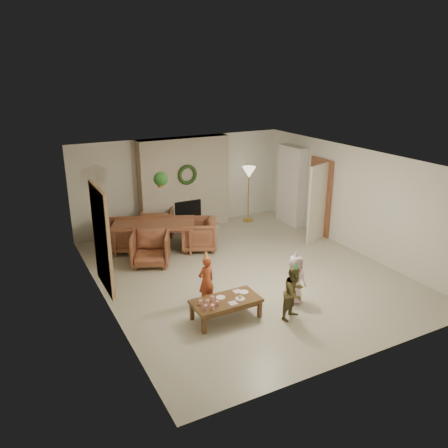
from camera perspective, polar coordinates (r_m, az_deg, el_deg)
floor at (r=9.97m, az=2.61°, el=-6.11°), size 7.00×7.00×0.00m
ceiling at (r=9.18m, az=2.85°, el=8.12°), size 7.00×7.00×0.00m
wall_back at (r=12.53m, az=-5.38°, el=5.26°), size 7.00×0.00×7.00m
wall_front at (r=6.95m, az=17.51°, el=-7.56°), size 7.00×0.00×7.00m
wall_left at (r=8.48m, az=-15.10°, el=-2.33°), size 0.00×7.00×7.00m
wall_right at (r=11.26m, az=16.06°, el=2.95°), size 0.00×7.00×7.00m
fireplace_mass at (r=12.35m, az=-5.02°, el=5.06°), size 2.50×0.40×2.50m
fireplace_hearth at (r=12.39m, az=-4.24°, el=-0.63°), size 1.60×0.30×0.12m
fireplace_firebox at (r=12.41m, az=-4.59°, el=1.30°), size 0.75×0.12×0.75m
fireplace_wreath at (r=12.07m, az=-4.64°, el=6.20°), size 0.54×0.10×0.54m
floor_lamp_base at (r=13.24m, az=3.05°, el=0.52°), size 0.30×0.30×0.03m
floor_lamp_post at (r=13.02m, az=3.11°, el=3.56°), size 0.03×0.03×1.43m
floor_lamp_shade at (r=12.85m, az=3.16°, el=6.52°), size 0.38×0.38×0.32m
bookshelf_carcass at (r=12.89m, az=8.52°, el=4.85°), size 0.30×1.00×2.20m
bookshelf_shelf_a at (r=13.06m, az=8.31°, el=2.08°), size 0.30×0.92×0.03m
bookshelf_shelf_b at (r=12.95m, az=8.39°, el=3.77°), size 0.30×0.92×0.03m
bookshelf_shelf_c at (r=12.84m, az=8.48°, el=5.48°), size 0.30×0.92×0.03m
bookshelf_shelf_d at (r=12.76m, az=8.57°, el=7.23°), size 0.30×0.92×0.03m
books_row_lower at (r=12.89m, az=8.65°, el=2.48°), size 0.20×0.40×0.24m
books_row_mid at (r=12.94m, az=8.22°, el=4.41°), size 0.20×0.44×0.24m
books_row_upper at (r=12.72m, az=8.70°, el=5.94°), size 0.20×0.36×0.22m
door_frame at (r=12.15m, az=11.99°, el=3.34°), size 0.05×0.86×2.04m
door_leaf at (r=11.64m, az=11.70°, el=2.56°), size 0.77×0.32×2.00m
curtain_panel at (r=8.67m, az=-15.15°, el=-1.85°), size 0.06×1.20×2.00m
dining_table at (r=11.15m, az=-8.76°, el=-1.57°), size 2.25×1.82×0.69m
dining_chair_near at (r=10.34m, az=-9.23°, el=-3.09°), size 1.09×1.10×0.76m
dining_chair_far at (r=11.94m, az=-8.38°, el=0.07°), size 1.09×1.10×0.76m
dining_chair_left at (r=11.26m, az=-13.15°, el=-1.45°), size 1.10×1.09×0.76m
dining_chair_right at (r=11.07m, az=-3.20°, el=-1.31°), size 1.10×1.09×0.76m
hanging_plant_cord at (r=10.05m, az=-8.04°, el=6.90°), size 0.01×0.01×0.70m
hanging_plant_pot at (r=10.13m, az=-7.95°, el=4.97°), size 0.16×0.16×0.12m
hanging_plant_foliage at (r=10.10m, az=-7.98°, el=5.63°), size 0.32×0.32×0.32m
coffee_table_top at (r=8.12m, az=0.24°, el=-9.67°), size 1.22×0.62×0.06m
coffee_table_apron at (r=8.15m, az=0.24°, el=-10.08°), size 1.13×0.52×0.07m
coffee_leg_fl at (r=7.81m, az=-2.54°, el=-12.57°), size 0.07×0.07×0.32m
coffee_leg_fr at (r=8.27m, az=4.50°, el=-10.64°), size 0.07×0.07×0.32m
coffee_leg_bl at (r=8.20m, az=-4.06°, el=-10.93°), size 0.07×0.07×0.32m
coffee_leg_br at (r=8.64m, az=2.72°, el=-9.21°), size 0.07×0.07×0.32m
cup_a at (r=7.79m, az=-2.34°, el=-10.44°), size 0.07×0.07×0.08m
cup_b at (r=7.94m, az=-2.94°, el=-9.84°), size 0.07×0.07×0.08m
cup_c at (r=7.80m, az=-1.44°, el=-10.41°), size 0.07×0.07×0.08m
cup_d at (r=7.94m, az=-2.05°, el=-9.81°), size 0.07×0.07×0.08m
cup_e at (r=7.91m, az=-0.82°, el=-9.95°), size 0.07×0.07×0.08m
cup_f at (r=8.05m, az=-1.44°, el=-9.37°), size 0.07×0.07×0.08m
plate_a at (r=8.17m, az=-0.43°, el=-9.21°), size 0.17×0.17×0.01m
plate_b at (r=8.13m, az=2.03°, el=-9.38°), size 0.17×0.17×0.01m
plate_c at (r=8.36m, az=2.51°, el=-8.54°), size 0.17×0.17×0.01m
food_scoop at (r=8.12m, az=2.04°, el=-9.15°), size 0.07×0.07×0.07m
napkin_left at (r=8.00m, az=1.12°, el=-9.92°), size 0.14×0.14×0.01m
napkin_right at (r=8.37m, az=1.69°, el=-8.48°), size 0.14×0.14×0.01m
child_red at (r=8.50m, az=-2.25°, el=-7.20°), size 0.39×0.30×0.97m
party_hat_red at (r=8.28m, az=-2.30°, el=-3.93°), size 0.15×0.15×0.18m
child_plaid at (r=8.17m, az=8.83°, el=-8.53°), size 0.58×0.52×1.00m
party_hat_plaid at (r=7.94m, az=9.03°, el=-5.12°), size 0.12×0.12×0.16m
child_pink at (r=8.67m, az=8.91°, el=-6.91°), size 0.50×0.35×0.97m
party_hat_pink at (r=8.46m, az=9.10°, el=-3.73°), size 0.14×0.14×0.17m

